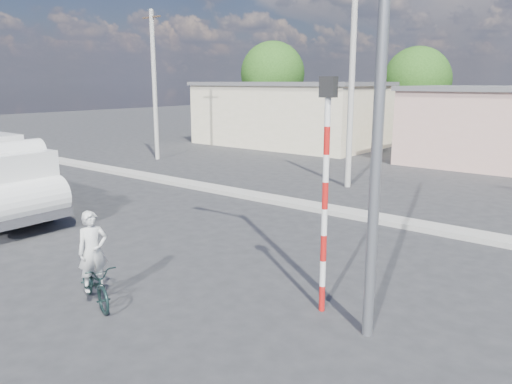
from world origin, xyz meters
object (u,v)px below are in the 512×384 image
Objects in this scene: bicycle at (95,283)px; streetlight at (373,35)px; traffic_pole at (326,177)px; cyclist at (94,266)px.

streetlight reaches higher than bicycle.
cyclist is at bearing -144.90° from traffic_pole.
cyclist is at bearing 107.31° from bicycle.
cyclist is 0.18× the size of streetlight.
streetlight is (4.54, 2.23, 4.53)m from bicycle.
traffic_pole reaches higher than bicycle.
bicycle is at bearing -153.83° from streetlight.
streetlight is at bearing -17.73° from traffic_pole.
cyclist is 6.56m from streetlight.
traffic_pole is (3.60, 2.53, 1.81)m from cyclist.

